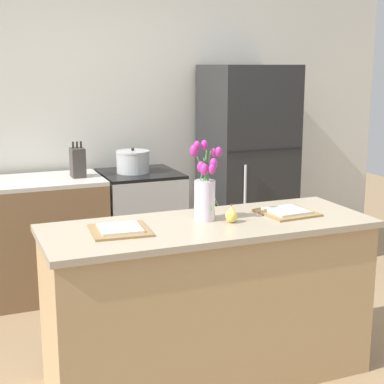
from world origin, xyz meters
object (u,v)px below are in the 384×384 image
flower_vase (205,191)px  knife_block (78,162)px  plate_setting_left (120,230)px  cooking_pot (133,162)px  stove_range (141,227)px  pear_figurine (231,215)px  plate_setting_right (287,212)px  refrigerator (247,169)px

flower_vase → knife_block: bearing=104.7°
plate_setting_left → flower_vase: bearing=5.5°
flower_vase → cooking_pot: size_ratio=1.64×
cooking_pot → plate_setting_left: bearing=-108.7°
knife_block → cooking_pot: bearing=2.4°
stove_range → plate_setting_left: plate_setting_left is taller
pear_figurine → stove_range: bearing=90.4°
pear_figurine → plate_setting_right: pear_figurine is taller
pear_figurine → cooking_pot: size_ratio=0.40×
pear_figurine → plate_setting_right: 0.39m
plate_setting_right → cooking_pot: bearing=105.7°
knife_block → stove_range: bearing=1.9°
plate_setting_right → cooking_pot: (-0.45, 1.58, 0.08)m
refrigerator → pear_figurine: 1.89m
refrigerator → plate_setting_left: size_ratio=5.50×
refrigerator → flower_vase: refrigerator is taller
stove_range → flower_vase: 1.66m
flower_vase → plate_setting_right: flower_vase is taller
pear_figurine → flower_vase: bearing=135.8°
stove_range → pear_figurine: bearing=-89.6°
pear_figurine → knife_block: knife_block is taller
plate_setting_left → cooking_pot: bearing=71.3°
stove_range → flower_vase: size_ratio=2.09×
flower_vase → cooking_pot: 1.54m
plate_setting_right → cooking_pot: 1.65m
plate_setting_left → cooking_pot: cooking_pot is taller
refrigerator → knife_block: bearing=-179.3°
stove_range → flower_vase: (-0.10, -1.53, 0.62)m
flower_vase → knife_block: flower_vase is taller
cooking_pot → knife_block: bearing=-177.6°
flower_vase → refrigerator: bearing=55.7°
stove_range → knife_block: knife_block is taller
stove_range → knife_block: size_ratio=3.36×
refrigerator → pear_figurine: size_ratio=16.51×
plate_setting_right → flower_vase: bearing=174.4°
refrigerator → cooking_pot: 1.01m
plate_setting_right → cooking_pot: size_ratio=1.19×
cooking_pot → flower_vase: bearing=-91.5°
stove_range → cooking_pot: size_ratio=3.42×
cooking_pot → stove_range: bearing=-2.2°
stove_range → cooking_pot: (-0.05, 0.00, 0.54)m
plate_setting_left → plate_setting_right: size_ratio=1.00×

